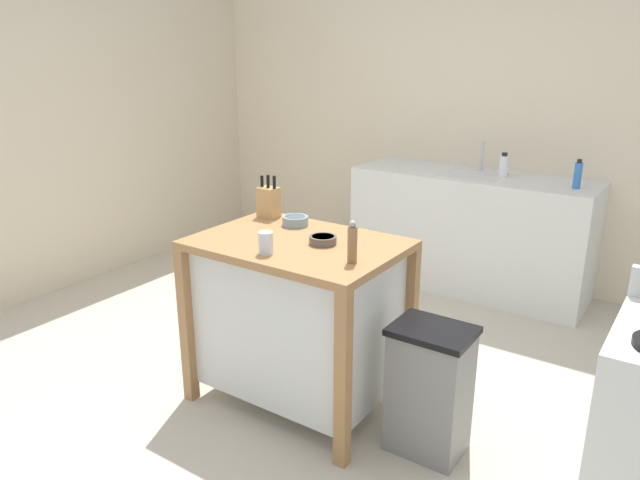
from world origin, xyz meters
The scene contains 14 objects.
ground_plane centered at (0.00, 0.00, 0.00)m, with size 5.81×5.81×0.00m, color #BCB29E.
wall_back centered at (0.00, 2.34, 1.30)m, with size 4.81×0.10×2.60m, color beige.
wall_left centered at (-2.40, 0.87, 1.30)m, with size 0.10×2.94×2.60m, color beige.
kitchen_island centered at (0.08, -0.03, 0.50)m, with size 1.02×0.72×0.90m.
knife_block centered at (-0.31, 0.23, 0.99)m, with size 0.11×0.09×0.24m.
bowl_ceramic_small centered at (-0.09, 0.18, 0.92)m, with size 0.14×0.14×0.05m.
bowl_ceramic_wide centered at (0.21, 0.01, 0.92)m, with size 0.13×0.13×0.04m.
drinking_cup centered at (0.07, -0.26, 0.95)m, with size 0.07×0.07×0.11m.
pepper_grinder centered at (0.47, -0.14, 0.99)m, with size 0.04×0.04×0.20m.
trash_bin centered at (0.83, -0.04, 0.32)m, with size 0.36×0.28×0.63m.
sink_counter centered at (0.25, 1.99, 0.45)m, with size 1.79×0.60×0.90m.
sink_faucet centered at (0.25, 2.13, 1.01)m, with size 0.02×0.02×0.22m.
bottle_spray_cleaner centered at (0.45, 2.01, 0.98)m, with size 0.06×0.06×0.18m.
bottle_dish_soap centered at (0.98, 1.93, 0.99)m, with size 0.05×0.05×0.20m.
Camera 1 is at (1.77, -2.31, 1.83)m, focal length 33.69 mm.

